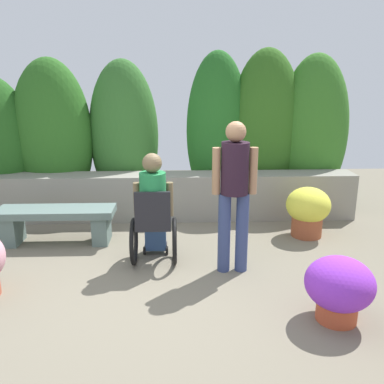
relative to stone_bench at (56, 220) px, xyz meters
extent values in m
plane|color=#736B5A|center=(1.43, -1.24, -0.32)|extent=(11.38, 11.38, 0.00)
cube|color=gray|center=(1.43, 0.95, 0.04)|extent=(5.87, 0.49, 0.71)
ellipsoid|color=#2B631F|center=(-0.39, 1.49, 0.91)|extent=(1.26, 0.88, 2.46)
ellipsoid|color=#326929|center=(0.74, 1.62, 0.90)|extent=(1.13, 0.79, 2.44)
ellipsoid|color=#246622|center=(2.29, 1.66, 0.97)|extent=(1.03, 0.72, 2.58)
ellipsoid|color=#30631C|center=(3.09, 1.64, 0.99)|extent=(1.19, 0.83, 2.62)
ellipsoid|color=#357224|center=(3.89, 1.59, 0.95)|extent=(1.18, 0.82, 2.54)
cube|color=slate|center=(-0.59, 0.00, -0.13)|extent=(0.20, 0.39, 0.38)
cube|color=slate|center=(0.59, 0.00, -0.13)|extent=(0.20, 0.39, 0.38)
cube|color=slate|center=(0.00, 0.00, 0.11)|extent=(1.54, 0.46, 0.09)
cube|color=black|center=(1.33, -0.69, 0.18)|extent=(0.40, 0.40, 0.06)
cube|color=black|center=(1.33, -0.87, 0.41)|extent=(0.40, 0.04, 0.40)
cube|color=black|center=(1.33, -0.37, -0.22)|extent=(0.28, 0.12, 0.03)
torus|color=black|center=(1.09, -0.69, -0.04)|extent=(0.05, 0.56, 0.56)
torus|color=black|center=(1.57, -0.69, -0.04)|extent=(0.05, 0.56, 0.56)
cylinder|color=black|center=(1.19, -0.44, -0.27)|extent=(0.03, 0.10, 0.10)
cylinder|color=black|center=(1.47, -0.44, -0.27)|extent=(0.03, 0.10, 0.10)
cube|color=#304E7C|center=(1.33, -0.59, 0.29)|extent=(0.30, 0.40, 0.16)
cube|color=#304E7C|center=(1.33, -0.39, -0.05)|extent=(0.26, 0.14, 0.43)
cylinder|color=#238144|center=(1.33, -0.71, 0.54)|extent=(0.30, 0.30, 0.50)
cylinder|color=brown|center=(1.14, -0.65, 0.46)|extent=(0.08, 0.08, 0.40)
cylinder|color=brown|center=(1.52, -0.65, 0.46)|extent=(0.08, 0.08, 0.40)
sphere|color=brown|center=(1.33, -0.71, 0.90)|extent=(0.22, 0.22, 0.22)
cylinder|color=navy|center=(2.13, -0.91, 0.14)|extent=(0.14, 0.14, 0.91)
cylinder|color=navy|center=(2.33, -0.91, 0.14)|extent=(0.14, 0.14, 0.91)
cylinder|color=black|center=(2.23, -0.91, 0.88)|extent=(0.30, 0.30, 0.56)
cylinder|color=#A37652|center=(2.03, -0.91, 0.85)|extent=(0.09, 0.09, 0.51)
cylinder|color=#A37652|center=(2.43, -0.91, 0.85)|extent=(0.09, 0.09, 0.51)
sphere|color=#A37652|center=(2.23, -0.91, 1.27)|extent=(0.22, 0.22, 0.22)
cylinder|color=#98492B|center=(3.41, 0.11, -0.16)|extent=(0.42, 0.42, 0.32)
ellipsoid|color=#396D2B|center=(3.41, 0.11, 0.06)|extent=(0.46, 0.46, 0.17)
ellipsoid|color=yellow|center=(3.41, 0.11, 0.13)|extent=(0.60, 0.60, 0.49)
cylinder|color=#BE4C2E|center=(3.04, -1.94, -0.20)|extent=(0.36, 0.36, 0.24)
ellipsoid|color=#14451A|center=(3.04, -1.94, -0.02)|extent=(0.40, 0.40, 0.17)
ellipsoid|color=purple|center=(3.04, -1.94, 0.05)|extent=(0.61, 0.61, 0.47)
camera|label=1|loc=(1.60, -5.13, 1.79)|focal=37.85mm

